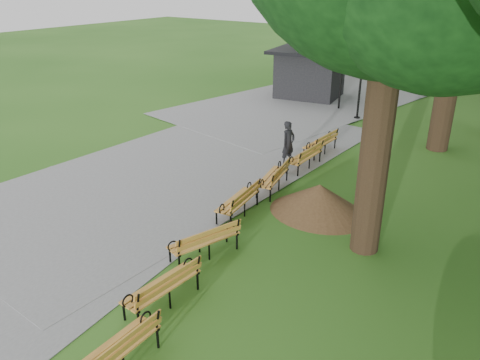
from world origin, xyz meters
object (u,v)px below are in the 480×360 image
Objects in this scene: bench_3 at (238,201)px; bench_4 at (272,177)px; dirt_mound at (319,199)px; bench_1 at (162,286)px; bench_0 at (114,351)px; bench_5 at (304,157)px; lamp_post at (362,72)px; bench_2 at (204,240)px; kiosk at (310,73)px; person at (288,143)px; bench_6 at (320,143)px.

bench_4 is (-0.11, 2.01, 0.00)m from bench_3.
dirt_mound is 1.27× the size of bench_1.
bench_5 is (-1.91, 10.14, 0.00)m from bench_0.
bench_2 is (1.79, -13.42, -1.77)m from lamp_post.
bench_4 is 2.20m from bench_5.
dirt_mound is at bearing -70.54° from kiosk.
bench_3 and bench_5 have the same top height.
person is at bearing -90.00° from bench_5.
lamp_post is 1.61× the size of bench_1.
bench_0 is 1.00× the size of bench_6.
bench_3 is (5.13, -13.74, -0.89)m from kiosk.
bench_3 is 4.21m from bench_5.
bench_3 is (-1.81, -1.45, -0.00)m from dirt_mound.
bench_0 is 3.87m from bench_2.
lamp_post is 11.41m from bench_3.
bench_1 is at bearing -162.17° from bench_0.
lamp_post is at bearing -171.74° from bench_0.
person is 4.30m from bench_3.
kiosk is 12.79m from bench_4.
kiosk is at bearing 147.35° from lamp_post.
dirt_mound is 1.27× the size of bench_3.
bench_5 is (-0.19, 4.21, 0.00)m from bench_3.
kiosk is at bearing -153.23° from bench_5.
bench_4 is at bearing -168.37° from bench_0.
bench_3 is 1.00× the size of bench_5.
dirt_mound is at bearing 120.55° from bench_3.
bench_3 is at bearing -162.24° from bench_1.
bench_6 is (-0.22, 1.65, 0.00)m from bench_5.
person is 7.15m from lamp_post.
dirt_mound is at bearing -73.01° from lamp_post.
person is at bearing -163.97° from bench_1.
dirt_mound is at bearing -125.95° from person.
kiosk is 2.23× the size of bench_1.
bench_4 is at bearing -165.97° from bench_1.
lamp_post is 5.68m from bench_6.
bench_5 and bench_6 have the same top height.
person is 0.66× the size of dirt_mound.
dirt_mound is at bearing 60.82° from bench_4.
bench_2 is at bearing -82.41° from lamp_post.
lamp_post is (-0.33, 7.00, 1.41)m from person.
dirt_mound is at bearing 28.16° from bench_6.
bench_2 and bench_6 have the same top height.
bench_5 is (0.65, 0.01, -0.36)m from person.
bench_4 and bench_5 have the same top height.
bench_1 is (-0.71, -5.60, -0.00)m from dirt_mound.
bench_4 is at bearing 174.83° from bench_3.
lamp_post reaches higher than bench_1.
dirt_mound is 5.64m from bench_1.
lamp_post is (3.96, -2.53, 0.89)m from kiosk.
lamp_post is 1.61× the size of bench_4.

